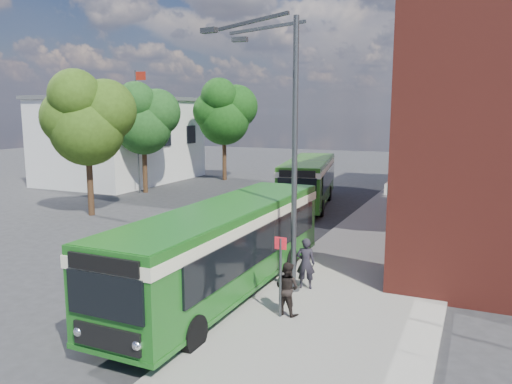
% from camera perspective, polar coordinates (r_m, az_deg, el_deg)
% --- Properties ---
extents(ground, '(120.00, 120.00, 0.00)m').
position_cam_1_polar(ground, '(21.02, -7.38, -7.68)').
color(ground, '#28282A').
rests_on(ground, ground).
extents(pavement, '(6.00, 48.00, 0.15)m').
position_cam_1_polar(pavement, '(26.05, 15.62, -4.46)').
color(pavement, '#99958B').
rests_on(pavement, ground).
extents(kerb_line, '(0.12, 48.00, 0.01)m').
position_cam_1_polar(kerb_line, '(26.66, 9.11, -4.08)').
color(kerb_line, beige).
rests_on(kerb_line, ground).
extents(white_building, '(9.40, 13.40, 7.30)m').
position_cam_1_polar(white_building, '(45.35, -15.03, 5.84)').
color(white_building, silver).
rests_on(white_building, ground).
extents(flagpole, '(0.95, 0.10, 9.00)m').
position_cam_1_polar(flagpole, '(37.94, -13.35, 7.24)').
color(flagpole, '#3E4144').
rests_on(flagpole, ground).
extents(street_lamp, '(2.96, 2.38, 9.00)m').
position_cam_1_polar(street_lamp, '(16.21, 3.23, 4.64)').
color(street_lamp, '#3E4144').
rests_on(street_lamp, ground).
extents(bus_stop_sign, '(0.35, 0.08, 2.52)m').
position_cam_1_polar(bus_stop_sign, '(14.57, 2.80, -9.08)').
color(bus_stop_sign, '#3E4144').
rests_on(bus_stop_sign, ground).
extents(bus_front, '(2.68, 11.68, 3.02)m').
position_cam_1_polar(bus_front, '(16.53, -3.59, -5.69)').
color(bus_front, '#1A5B19').
rests_on(bus_front, ground).
extents(bus_rear, '(4.51, 10.56, 3.02)m').
position_cam_1_polar(bus_rear, '(32.41, 6.01, 1.62)').
color(bus_rear, '#296319').
rests_on(bus_rear, ground).
extents(pedestrian_a, '(0.72, 0.56, 1.74)m').
position_cam_1_polar(pedestrian_a, '(17.04, 5.69, -8.10)').
color(pedestrian_a, black).
rests_on(pedestrian_a, pavement).
extents(pedestrian_b, '(0.89, 0.76, 1.58)m').
position_cam_1_polar(pedestrian_b, '(14.93, 3.57, -10.93)').
color(pedestrian_b, black).
rests_on(pedestrian_b, pavement).
extents(tree_left, '(4.99, 4.74, 8.42)m').
position_cam_1_polar(tree_left, '(30.46, -18.77, 8.04)').
color(tree_left, '#362113').
rests_on(tree_left, ground).
extents(tree_mid, '(4.87, 4.63, 8.23)m').
position_cam_1_polar(tree_mid, '(38.16, -12.75, 8.24)').
color(tree_mid, '#362113').
rests_on(tree_mid, ground).
extents(tree_right, '(5.29, 5.03, 8.93)m').
position_cam_1_polar(tree_right, '(44.33, -3.64, 9.16)').
color(tree_right, '#362113').
rests_on(tree_right, ground).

